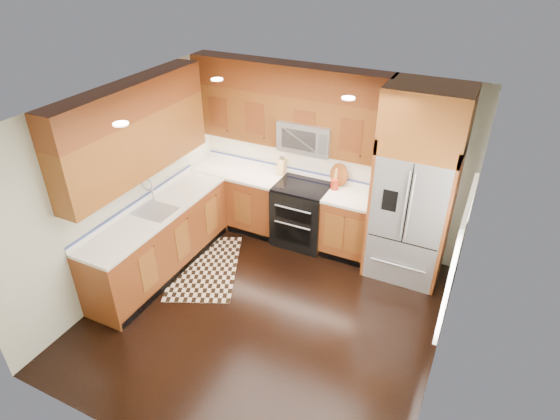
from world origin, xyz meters
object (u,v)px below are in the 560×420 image
at_px(range, 302,214).
at_px(refrigerator, 415,187).
at_px(knife_block, 282,166).
at_px(utensil_crock, 335,182).
at_px(rug, 205,267).

xyz_separation_m(range, refrigerator, (1.55, -0.04, 0.83)).
height_order(refrigerator, knife_block, refrigerator).
bearing_deg(knife_block, refrigerator, -7.87).
bearing_deg(refrigerator, utensil_crock, 172.13).
height_order(range, knife_block, knife_block).
relative_size(refrigerator, knife_block, 9.12).
bearing_deg(range, knife_block, 151.67).
bearing_deg(utensil_crock, knife_block, 172.12).
distance_m(range, utensil_crock, 0.74).
height_order(range, refrigerator, refrigerator).
xyz_separation_m(refrigerator, rug, (-2.50, -1.16, -1.30)).
xyz_separation_m(refrigerator, utensil_crock, (-1.11, 0.15, -0.25)).
distance_m(refrigerator, utensil_crock, 1.15).
xyz_separation_m(range, knife_block, (-0.44, 0.24, 0.59)).
height_order(knife_block, utensil_crock, utensil_crock).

